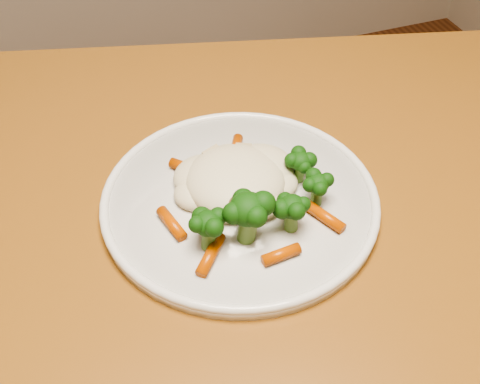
% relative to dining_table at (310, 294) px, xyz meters
% --- Properties ---
extents(dining_table, '(1.36, 1.08, 0.75)m').
position_rel_dining_table_xyz_m(dining_table, '(0.00, 0.00, 0.00)').
color(dining_table, '#915A21').
rests_on(dining_table, ground).
extents(plate, '(0.30, 0.30, 0.01)m').
position_rel_dining_table_xyz_m(plate, '(-0.06, 0.07, 0.11)').
color(plate, white).
rests_on(plate, dining_table).
extents(meal, '(0.18, 0.19, 0.05)m').
position_rel_dining_table_xyz_m(meal, '(-0.06, 0.06, 0.13)').
color(meal, beige).
rests_on(meal, plate).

